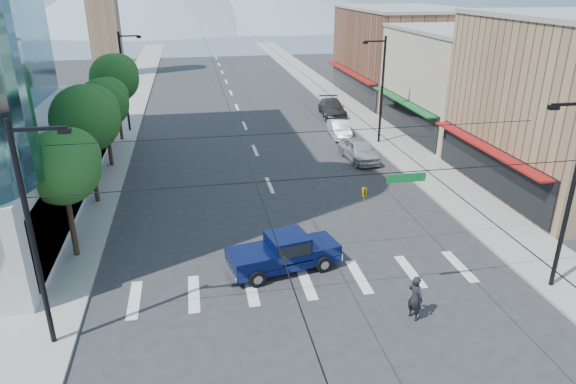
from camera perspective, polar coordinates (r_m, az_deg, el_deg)
name	(u,v)px	position (r m, az deg, el deg)	size (l,w,h in m)	color
ground	(318,300)	(23.29, 3.33, -11.88)	(160.00, 160.00, 0.00)	#28282B
sidewalk_left	(127,107)	(60.47, -17.41, 8.99)	(4.00, 120.00, 0.15)	gray
sidewalk_right	(336,99)	(62.37, 5.34, 10.29)	(4.00, 120.00, 0.15)	gray
shop_mid	(471,84)	(50.08, 19.68, 11.28)	(12.00, 14.00, 9.00)	tan
shop_far	(403,55)	(64.18, 12.63, 14.68)	(12.00, 18.00, 10.00)	brown
tree_near	(65,164)	(26.75, -23.57, 2.84)	(3.65, 3.64, 6.71)	black
tree_midnear	(88,117)	(33.18, -21.37, 7.81)	(4.09, 4.09, 7.52)	black
tree_midfar	(105,101)	(40.04, -19.64, 9.46)	(3.65, 3.64, 6.71)	black
tree_far	(116,77)	(46.74, -18.58, 12.06)	(4.09, 4.09, 7.52)	black
signal_rig	(331,214)	(20.19, 4.83, -2.45)	(21.80, 0.20, 9.00)	black
lamp_pole_nw	(125,78)	(49.64, -17.63, 11.96)	(2.00, 0.25, 9.00)	black
lamp_pole_ne	(381,87)	(44.24, 10.28, 11.46)	(2.00, 0.25, 9.00)	black
pickup_truck	(283,252)	(24.95, -0.52, -6.69)	(5.75, 3.02, 1.85)	#070E36
pedestrian	(415,298)	(22.25, 13.96, -11.31)	(0.73, 0.48, 2.00)	black
parked_car_near	(359,150)	(40.63, 7.89, 4.65)	(1.98, 4.91, 1.67)	#B3B2B7
parked_car_mid	(339,129)	(46.78, 5.73, 6.98)	(1.53, 4.39, 1.45)	silver
parked_car_far	(332,108)	(54.19, 4.94, 9.28)	(2.36, 5.80, 1.68)	#2D2D2F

